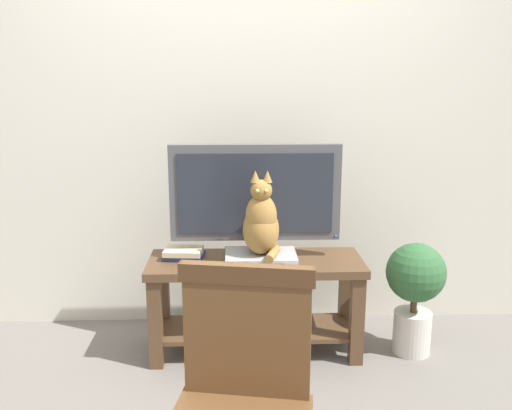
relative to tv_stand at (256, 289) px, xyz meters
The scene contains 8 objects.
back_wall 1.15m from the tv_stand, 97.50° to the left, with size 7.00×0.12×2.80m, color beige.
tv_stand is the anchor object (origin of this frame).
tv 0.50m from the tv_stand, 89.97° to the left, with size 0.91×0.20×0.62m.
media_box 0.22m from the tv_stand, 73.83° to the right, with size 0.37×0.26×0.06m.
cat 0.41m from the tv_stand, 75.28° to the right, with size 0.20×0.29×0.44m.
wooden_chair 1.34m from the tv_stand, 93.93° to the right, with size 0.50×0.50×0.93m.
book_stack 0.44m from the tv_stand, behind, with size 0.23×0.19×0.05m.
potted_plant 0.86m from the tv_stand, ahead, with size 0.32×0.32×0.63m.
Camera 1 is at (-0.04, -2.22, 1.51)m, focal length 39.14 mm.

